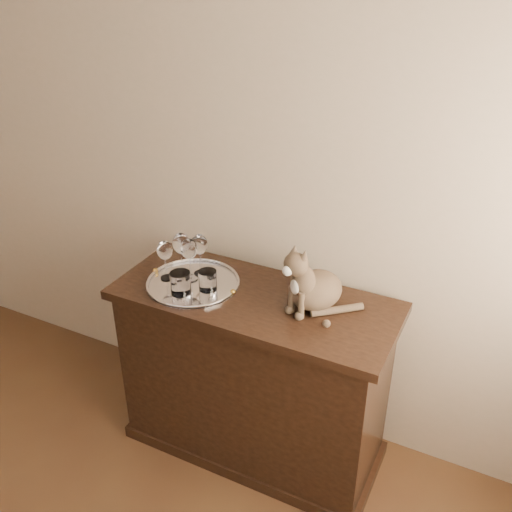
{
  "coord_description": "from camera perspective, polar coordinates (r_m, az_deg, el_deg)",
  "views": [
    {
      "loc": [
        1.5,
        0.17,
        2.14
      ],
      "look_at": [
        0.6,
        1.95,
        1.04
      ],
      "focal_mm": 40.0,
      "sensor_mm": 36.0,
      "label": 1
    }
  ],
  "objects": [
    {
      "name": "tumbler_c",
      "position": [
        2.39,
        -4.85,
        -2.43
      ],
      "size": [
        0.08,
        0.08,
        0.09
      ],
      "primitive_type": "cylinder",
      "color": "silver",
      "rests_on": "tray"
    },
    {
      "name": "tray",
      "position": [
        2.46,
        -6.3,
        -2.77
      ],
      "size": [
        0.4,
        0.4,
        0.01
      ],
      "primitive_type": "cylinder",
      "color": "silver",
      "rests_on": "sideboard"
    },
    {
      "name": "tumbler_b",
      "position": [
        2.37,
        -7.56,
        -2.69
      ],
      "size": [
        0.09,
        0.09,
        0.1
      ],
      "primitive_type": "cylinder",
      "color": "white",
      "rests_on": "tray"
    },
    {
      "name": "cat",
      "position": [
        2.25,
        6.09,
        -1.76
      ],
      "size": [
        0.38,
        0.37,
        0.3
      ],
      "primitive_type": null,
      "rotation": [
        0.0,
        0.0,
        -0.43
      ],
      "color": "#4B3E2D",
      "rests_on": "sideboard"
    },
    {
      "name": "wine_glass_d",
      "position": [
        2.44,
        -6.64,
        -0.32
      ],
      "size": [
        0.07,
        0.07,
        0.19
      ],
      "primitive_type": null,
      "color": "white",
      "rests_on": "tray"
    },
    {
      "name": "wine_glass_b",
      "position": [
        2.47,
        -5.64,
        0.13
      ],
      "size": [
        0.07,
        0.07,
        0.19
      ],
      "primitive_type": null,
      "color": "silver",
      "rests_on": "tray"
    },
    {
      "name": "wine_glass_c",
      "position": [
        2.47,
        -9.04,
        -0.39
      ],
      "size": [
        0.07,
        0.07,
        0.18
      ],
      "primitive_type": null,
      "color": "white",
      "rests_on": "tray"
    },
    {
      "name": "wine_glass_a",
      "position": [
        2.48,
        -7.44,
        0.21
      ],
      "size": [
        0.08,
        0.08,
        0.2
      ],
      "primitive_type": null,
      "color": "silver",
      "rests_on": "tray"
    },
    {
      "name": "wall_back",
      "position": [
        2.68,
        -8.9,
        11.44
      ],
      "size": [
        4.0,
        0.1,
        2.7
      ],
      "primitive_type": "cube",
      "color": "tan",
      "rests_on": "ground"
    },
    {
      "name": "sideboard",
      "position": [
        2.62,
        -0.19,
        -11.92
      ],
      "size": [
        1.2,
        0.5,
        0.85
      ],
      "primitive_type": null,
      "color": "black",
      "rests_on": "ground"
    }
  ]
}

